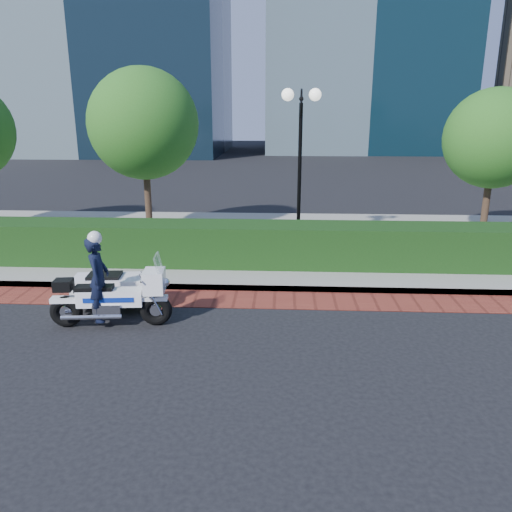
{
  "coord_description": "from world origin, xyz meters",
  "views": [
    {
      "loc": [
        0.54,
        -8.24,
        3.79
      ],
      "look_at": [
        0.04,
        1.35,
        1.0
      ],
      "focal_mm": 35.0,
      "sensor_mm": 36.0,
      "label": 1
    }
  ],
  "objects_px": {
    "police_motorcycle": "(109,289)",
    "tree_c": "(494,139)",
    "lamppost": "(300,144)",
    "tree_b": "(143,124)"
  },
  "relations": [
    {
      "from": "police_motorcycle",
      "to": "tree_c",
      "type": "bearing_deg",
      "value": 27.97
    },
    {
      "from": "lamppost",
      "to": "police_motorcycle",
      "type": "relative_size",
      "value": 1.9
    },
    {
      "from": "tree_b",
      "to": "police_motorcycle",
      "type": "relative_size",
      "value": 2.21
    },
    {
      "from": "lamppost",
      "to": "tree_b",
      "type": "distance_m",
      "value": 4.71
    },
    {
      "from": "tree_c",
      "to": "police_motorcycle",
      "type": "bearing_deg",
      "value": -146.18
    },
    {
      "from": "tree_c",
      "to": "lamppost",
      "type": "bearing_deg",
      "value": -166.7
    },
    {
      "from": "tree_b",
      "to": "tree_c",
      "type": "xyz_separation_m",
      "value": [
        10.0,
        -0.0,
        -0.39
      ]
    },
    {
      "from": "tree_c",
      "to": "police_motorcycle",
      "type": "height_order",
      "value": "tree_c"
    },
    {
      "from": "lamppost",
      "to": "tree_b",
      "type": "relative_size",
      "value": 0.86
    },
    {
      "from": "lamppost",
      "to": "police_motorcycle",
      "type": "xyz_separation_m",
      "value": [
        -3.66,
        -4.84,
        -2.35
      ]
    }
  ]
}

